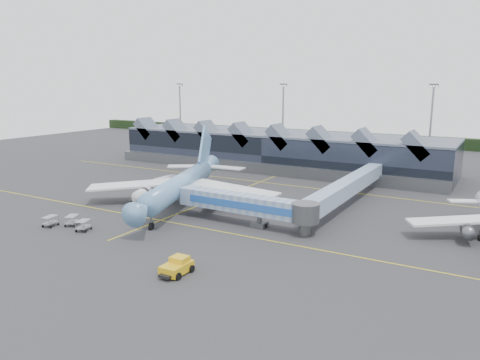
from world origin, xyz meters
The scene contains 10 objects.
ground centered at (0.00, 0.00, 0.00)m, with size 260.00×260.00×0.00m, color #29282B.
taxi_stripes centered at (0.00, 10.00, 0.01)m, with size 120.00×60.00×0.01m.
tree_line_far centered at (0.00, 110.00, 2.00)m, with size 260.00×4.00×4.00m, color black.
terminal centered at (-5.07, 47.35, 4.88)m, with size 90.00×22.25×12.52m.
light_masts centered at (21.00, 62.80, 12.49)m, with size 132.40×42.56×22.45m.
main_airliner centered at (-3.16, 2.52, 4.09)m, with size 35.74×42.08×13.90m.
jet_bridge centered at (15.02, -2.87, 3.39)m, with size 24.92×4.29×5.09m.
fuel_truck centered at (-13.91, 9.40, 1.71)m, with size 2.91×9.16×3.06m.
pushback_tug centered at (16.25, -24.50, 0.90)m, with size 2.92×4.58×2.01m.
baggage_carts centered at (-10.09, -18.45, 0.93)m, with size 8.50×4.74×1.66m.
Camera 1 is at (49.58, -66.55, 22.66)m, focal length 35.00 mm.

